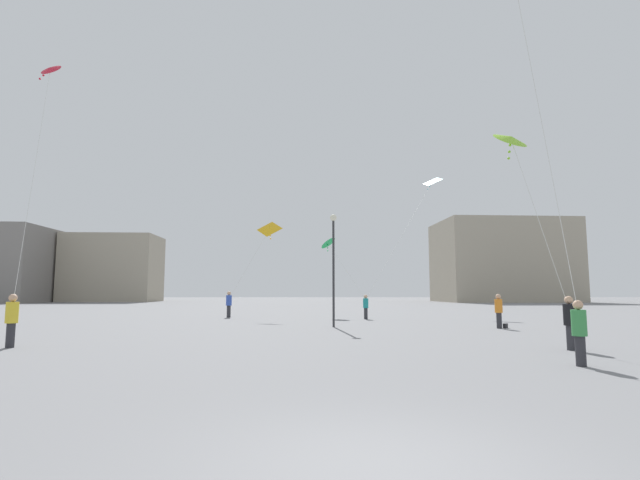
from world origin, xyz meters
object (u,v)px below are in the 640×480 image
Objects in this scene: person_in_blue at (229,303)px; building_right_hall at (502,262)px; kite_crimson_diamond at (50,71)px; lamppost_east at (333,253)px; kite_emerald_diamond at (328,243)px; person_in_green at (579,330)px; person_in_teal at (366,306)px; kite_amber_delta at (269,230)px; kite_lime_diamond at (511,139)px; person_in_black at (570,320)px; kite_cyan_delta at (431,183)px; building_centre_hall at (113,268)px; handbag_beside_flyer at (505,326)px; person_in_orange at (499,310)px; person_in_yellow at (12,318)px.

person_in_blue is 0.08× the size of building_right_hall.
kite_crimson_diamond is 16.88m from lamppost_east.
building_right_hall is at bearing 55.06° from kite_emerald_diamond.
person_in_green is 0.27× the size of lamppost_east.
kite_amber_delta is (-6.71, 1.72, 5.36)m from person_in_teal.
kite_lime_diamond is at bearing -22.29° from person_in_blue.
person_in_black is 0.16× the size of kite_cyan_delta.
kite_amber_delta is at bearing 17.43° from person_in_blue.
building_centre_hall reaches higher than person_in_teal.
building_right_hall is (31.83, 53.73, 6.43)m from person_in_teal.
person_in_green reaches higher than handbag_beside_flyer.
kite_crimson_diamond is at bearing -17.86° from person_in_green.
kite_cyan_delta is (9.31, 3.73, 5.68)m from kite_emerald_diamond.
person_in_blue is 20.45m from kite_cyan_delta.
person_in_black is at bearing -20.12° from kite_crimson_diamond.
building_right_hall is at bearing 67.72° from kite_lime_diamond.
handbag_beside_flyer is at bearing 134.55° from person_in_teal.
person_in_blue is at bearing -159.69° from kite_cyan_delta.
person_in_orange is 25.42m from kite_crimson_diamond.
person_in_teal is 17.04m from kite_lime_diamond.
lamppost_east reaches higher than person_in_black.
building_right_hall is at bearing -102.63° from person_in_black.
handbag_beside_flyer is at bearing -56.79° from kite_emerald_diamond.
person_in_blue is at bearing 126.44° from kite_lime_diamond.
kite_emerald_diamond is 17.71× the size of handbag_beside_flyer.
person_in_green is (16.63, -4.33, -0.07)m from person_in_yellow.
lamppost_east is (-9.52, -15.54, -7.45)m from kite_cyan_delta.
person_in_yellow is 21.00m from person_in_teal.
lamppost_east is 9.49m from handbag_beside_flyer.
kite_emerald_diamond is at bearing -124.94° from building_right_hall.
person_in_blue reaches higher than person_in_yellow.
person_in_green is at bearing 105.55° from person_in_teal.
handbag_beside_flyer is at bearing -37.37° from kite_amber_delta.
kite_emerald_diamond is 0.53× the size of kite_cyan_delta.
handbag_beside_flyer is (2.55, 7.28, -7.31)m from kite_lime_diamond.
kite_crimson_diamond is 2.21× the size of kite_amber_delta.
person_in_black is 0.26× the size of kite_lime_diamond.
building_right_hall is (45.58, 69.60, 6.36)m from person_in_yellow.
lamppost_east reaches higher than person_in_orange.
kite_lime_diamond is (3.54, -15.33, 6.53)m from person_in_teal.
person_in_yellow is 1.03× the size of person_in_black.
person_in_teal is at bearing 69.92° from lamppost_east.
kite_crimson_diamond reaches higher than kite_lime_diamond.
person_in_blue is 0.28× the size of kite_lime_diamond.
kite_lime_diamond is at bearing -53.91° from lamppost_east.
kite_cyan_delta is 68.03m from building_centre_hall.
building_right_hall is 69.86m from lamppost_east.
kite_crimson_diamond is 29.69m from kite_cyan_delta.
kite_lime_diamond reaches higher than kite_emerald_diamond.
kite_lime_diamond is 84.80m from building_centre_hall.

